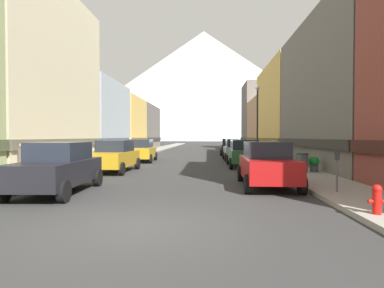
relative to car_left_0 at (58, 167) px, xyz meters
name	(u,v)px	position (x,y,z in m)	size (l,w,h in m)	color
ground_plane	(141,226)	(3.80, -4.05, -0.90)	(400.00, 400.00, 0.00)	#2F2F2F
sidewalk_left	(149,151)	(-2.45, 30.95, -0.82)	(2.50, 100.00, 0.15)	gray
sidewalk_right	(245,151)	(10.05, 30.95, -0.82)	(2.50, 100.00, 0.15)	gray
storefront_left_1	(11,81)	(-7.45, 9.23, 4.68)	(7.79, 12.31, 11.52)	beige
storefront_left_2	(88,121)	(-6.72, 20.81, 2.70)	(6.34, 10.00, 7.48)	#99A5B2
storefront_left_3	(115,126)	(-7.00, 31.17, 2.54)	(6.90, 9.53, 7.16)	#D8B259
storefront_left_4	(135,128)	(-6.98, 42.56, 2.56)	(6.87, 13.05, 7.19)	#66605B
storefront_right_1	(378,96)	(15.74, 9.49, 3.59)	(9.17, 13.45, 9.30)	#66605B
storefront_right_2	(299,112)	(14.74, 23.04, 3.61)	(7.17, 13.10, 9.34)	#D8B259
storefront_right_3	(285,126)	(15.98, 34.69, 2.57)	(9.65, 9.85, 7.22)	tan
storefront_right_4	(265,117)	(14.79, 44.09, 4.36)	(7.27, 8.56, 10.88)	#66605B
car_left_0	(58,167)	(0.00, 0.00, 0.00)	(2.20, 4.46, 1.78)	black
car_left_1	(114,156)	(0.00, 6.88, 0.00)	(2.17, 4.45, 1.78)	#B28419
car_left_2	(141,150)	(0.00, 14.27, 0.00)	(2.23, 4.48, 1.78)	#B28419
car_right_0	(267,164)	(7.60, 1.83, 0.00)	(2.14, 4.44, 1.78)	#9E1111
car_right_1	(244,153)	(7.60, 10.23, 0.00)	(2.08, 4.41, 1.78)	#265933
car_right_2	(236,150)	(7.60, 16.32, 0.00)	(2.10, 4.42, 1.78)	slate
car_right_3	(230,147)	(7.60, 23.73, 0.00)	(2.16, 4.45, 1.78)	black
fire_hydrant_near	(377,198)	(9.25, -3.30, -0.37)	(0.40, 0.22, 0.70)	red
parking_meter_near	(337,166)	(9.55, -0.15, 0.11)	(0.14, 0.10, 1.33)	#595960
trash_bin_right	(302,162)	(10.15, 5.90, -0.26)	(0.59, 0.59, 0.98)	#4C5156
potted_plant_0	(95,156)	(-3.20, 12.72, -0.39)	(0.54, 0.54, 0.76)	brown
potted_plant_1	(314,163)	(10.80, 6.06, -0.31)	(0.53, 0.53, 0.81)	#4C4C51
potted_plant_2	(300,159)	(10.80, 8.57, -0.25)	(0.56, 0.56, 0.90)	brown
pedestrian_0	(273,152)	(10.05, 13.05, -0.03)	(0.36, 0.36, 1.57)	#333338
pedestrian_1	(130,147)	(-2.45, 20.75, 0.05)	(0.36, 0.36, 1.72)	brown
pedestrian_2	(22,163)	(-2.45, 1.99, -0.03)	(0.36, 0.36, 1.57)	brown
streetlamp_right	(257,111)	(9.15, 14.64, 3.09)	(0.36, 0.36, 5.86)	black
mountain_backdrop	(204,86)	(1.50, 255.95, 43.25)	(238.49, 238.49, 88.29)	silver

